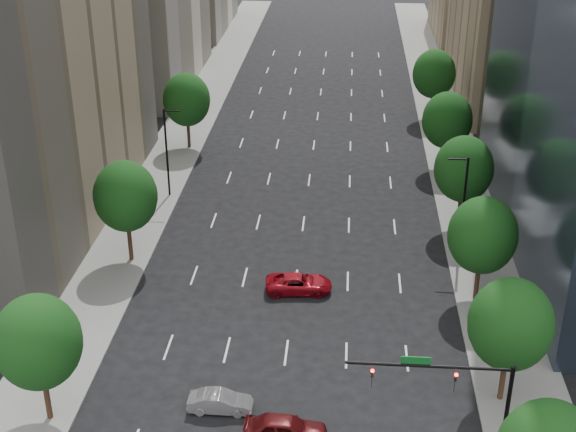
% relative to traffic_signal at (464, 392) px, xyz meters
% --- Properties ---
extents(sidewalk_left, '(6.00, 200.00, 0.15)m').
position_rel_traffic_signal_xyz_m(sidewalk_left, '(-26.03, 30.00, -5.10)').
color(sidewalk_left, slate).
rests_on(sidewalk_left, ground).
extents(sidewalk_right, '(6.00, 200.00, 0.15)m').
position_rel_traffic_signal_xyz_m(sidewalk_right, '(4.97, 30.00, -5.10)').
color(sidewalk_right, slate).
rests_on(sidewalk_right, ground).
extents(tree_right_1, '(5.20, 5.20, 8.75)m').
position_rel_traffic_signal_xyz_m(tree_right_1, '(3.47, 6.00, 0.58)').
color(tree_right_1, '#382316').
rests_on(tree_right_1, ground).
extents(tree_right_2, '(5.20, 5.20, 8.61)m').
position_rel_traffic_signal_xyz_m(tree_right_2, '(3.47, 18.00, 0.43)').
color(tree_right_2, '#382316').
rests_on(tree_right_2, ground).
extents(tree_right_3, '(5.20, 5.20, 8.89)m').
position_rel_traffic_signal_xyz_m(tree_right_3, '(3.47, 30.00, 0.72)').
color(tree_right_3, '#382316').
rests_on(tree_right_3, ground).
extents(tree_right_4, '(5.20, 5.20, 8.46)m').
position_rel_traffic_signal_xyz_m(tree_right_4, '(3.47, 44.00, 0.29)').
color(tree_right_4, '#382316').
rests_on(tree_right_4, ground).
extents(tree_right_5, '(5.20, 5.20, 8.75)m').
position_rel_traffic_signal_xyz_m(tree_right_5, '(3.47, 60.00, 0.58)').
color(tree_right_5, '#382316').
rests_on(tree_right_5, ground).
extents(tree_left_0, '(5.20, 5.20, 8.75)m').
position_rel_traffic_signal_xyz_m(tree_left_0, '(-24.53, 2.00, 0.58)').
color(tree_left_0, '#382316').
rests_on(tree_left_0, ground).
extents(tree_left_1, '(5.20, 5.20, 8.97)m').
position_rel_traffic_signal_xyz_m(tree_left_1, '(-24.53, 22.00, 0.79)').
color(tree_left_1, '#382316').
rests_on(tree_left_1, ground).
extents(tree_left_2, '(5.20, 5.20, 8.68)m').
position_rel_traffic_signal_xyz_m(tree_left_2, '(-24.53, 48.00, 0.50)').
color(tree_left_2, '#382316').
rests_on(tree_left_2, ground).
extents(streetlight_rn, '(1.70, 0.20, 9.00)m').
position_rel_traffic_signal_xyz_m(streetlight_rn, '(2.91, 25.00, -0.33)').
color(streetlight_rn, black).
rests_on(streetlight_rn, ground).
extents(streetlight_ln, '(1.70, 0.20, 9.00)m').
position_rel_traffic_signal_xyz_m(streetlight_ln, '(-23.96, 35.00, -0.33)').
color(streetlight_ln, black).
rests_on(streetlight_ln, ground).
extents(traffic_signal, '(9.12, 0.40, 7.38)m').
position_rel_traffic_signal_xyz_m(traffic_signal, '(0.00, 0.00, 0.00)').
color(traffic_signal, black).
rests_on(traffic_signal, ground).
extents(car_maroon, '(5.07, 2.16, 1.71)m').
position_rel_traffic_signal_xyz_m(car_maroon, '(-9.89, 1.21, -4.32)').
color(car_maroon, '#4A0C0E').
rests_on(car_maroon, ground).
extents(car_silver, '(4.04, 1.43, 1.33)m').
position_rel_traffic_signal_xyz_m(car_silver, '(-14.16, 3.61, -4.51)').
color(car_silver, gray).
rests_on(car_silver, ground).
extents(car_red_far, '(5.37, 2.81, 1.44)m').
position_rel_traffic_signal_xyz_m(car_red_far, '(-10.19, 18.19, -4.45)').
color(car_red_far, maroon).
rests_on(car_red_far, ground).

